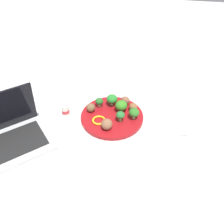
# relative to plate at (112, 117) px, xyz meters

# --- Properties ---
(ground_plane) EXTENTS (4.00, 4.00, 0.00)m
(ground_plane) POSITION_rel_plate_xyz_m (0.00, 0.00, -0.01)
(ground_plane) COLOR beige
(plate) EXTENTS (0.28, 0.28, 0.02)m
(plate) POSITION_rel_plate_xyz_m (0.00, 0.00, 0.00)
(plate) COLOR maroon
(plate) RESTS_ON ground_plane
(broccoli_floret_front_right) EXTENTS (0.05, 0.05, 0.05)m
(broccoli_floret_front_right) POSITION_rel_plate_xyz_m (-0.10, -0.00, 0.04)
(broccoli_floret_front_right) COLOR #A4BB82
(broccoli_floret_front_right) RESTS_ON plate
(broccoli_floret_front_left) EXTENTS (0.05, 0.05, 0.05)m
(broccoli_floret_front_left) POSITION_rel_plate_xyz_m (-0.04, -0.04, 0.04)
(broccoli_floret_front_left) COLOR #8CCB6C
(broccoli_floret_front_left) RESTS_ON plate
(broccoli_floret_mid_left) EXTENTS (0.04, 0.04, 0.05)m
(broccoli_floret_mid_left) POSITION_rel_plate_xyz_m (-0.04, 0.03, 0.04)
(broccoli_floret_mid_left) COLOR #9DCB6F
(broccoli_floret_mid_left) RESTS_ON plate
(broccoli_floret_near_rim) EXTENTS (0.05, 0.05, 0.06)m
(broccoli_floret_near_rim) POSITION_rel_plate_xyz_m (0.01, -0.07, 0.04)
(broccoli_floret_near_rim) COLOR #A7BC7D
(broccoli_floret_near_rim) RESTS_ON plate
(broccoli_floret_mid_right) EXTENTS (0.04, 0.04, 0.04)m
(broccoli_floret_mid_right) POSITION_rel_plate_xyz_m (0.07, -0.05, 0.04)
(broccoli_floret_mid_right) COLOR #A2C67C
(broccoli_floret_mid_right) RESTS_ON plate
(meatball_mid_right) EXTENTS (0.04, 0.04, 0.04)m
(meatball_mid_right) POSITION_rel_plate_xyz_m (-0.04, -0.09, 0.03)
(meatball_mid_right) COLOR brown
(meatball_mid_right) RESTS_ON plate
(meatball_center) EXTENTS (0.05, 0.05, 0.05)m
(meatball_center) POSITION_rel_plate_xyz_m (0.01, 0.09, 0.03)
(meatball_center) COLOR brown
(meatball_center) RESTS_ON plate
(meatball_front_left) EXTENTS (0.04, 0.04, 0.04)m
(meatball_front_left) POSITION_rel_plate_xyz_m (-0.09, -0.05, 0.03)
(meatball_front_left) COLOR brown
(meatball_front_left) RESTS_ON plate
(meatball_front_right) EXTENTS (0.04, 0.04, 0.04)m
(meatball_front_right) POSITION_rel_plate_xyz_m (0.10, -0.01, 0.03)
(meatball_front_right) COLOR brown
(meatball_front_right) RESTS_ON plate
(pepper_ring_front_left) EXTENTS (0.08, 0.08, 0.01)m
(pepper_ring_front_left) POSITION_rel_plate_xyz_m (0.05, 0.05, 0.01)
(pepper_ring_front_left) COLOR yellow
(pepper_ring_front_left) RESTS_ON plate
(napkin) EXTENTS (0.18, 0.14, 0.01)m
(napkin) POSITION_rel_plate_xyz_m (-0.27, 0.04, -0.01)
(napkin) COLOR white
(napkin) RESTS_ON ground_plane
(fork) EXTENTS (0.12, 0.03, 0.01)m
(fork) POSITION_rel_plate_xyz_m (-0.26, 0.05, -0.00)
(fork) COLOR silver
(fork) RESTS_ON napkin
(knife) EXTENTS (0.15, 0.03, 0.01)m
(knife) POSITION_rel_plate_xyz_m (-0.26, 0.02, -0.00)
(knife) COLOR white
(knife) RESTS_ON napkin
(yogurt_bottle) EXTENTS (0.03, 0.03, 0.07)m
(yogurt_bottle) POSITION_rel_plate_xyz_m (0.21, 0.02, 0.02)
(yogurt_bottle) COLOR white
(yogurt_bottle) RESTS_ON ground_plane
(laptop) EXTENTS (0.38, 0.38, 0.21)m
(laptop) POSITION_rel_plate_xyz_m (0.38, 0.23, 0.03)
(laptop) COLOR silver
(laptop) RESTS_ON ground_plane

